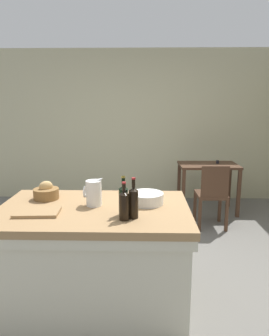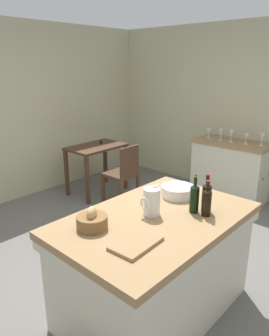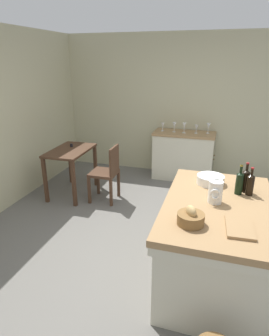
{
  "view_description": "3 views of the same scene",
  "coord_description": "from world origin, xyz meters",
  "px_view_note": "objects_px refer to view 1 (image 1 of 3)",
  "views": [
    {
      "loc": [
        0.01,
        -2.97,
        1.72
      ],
      "look_at": [
        -0.07,
        0.36,
        1.02
      ],
      "focal_mm": 33.62,
      "sensor_mm": 36.0,
      "label": 1
    },
    {
      "loc": [
        -2.14,
        -1.9,
        1.98
      ],
      "look_at": [
        0.2,
        0.25,
        0.95
      ],
      "focal_mm": 34.25,
      "sensor_mm": 36.0,
      "label": 2
    },
    {
      "loc": [
        -2.94,
        -0.46,
        2.13
      ],
      "look_at": [
        0.14,
        0.47,
        0.92
      ],
      "focal_mm": 30.98,
      "sensor_mm": 36.0,
      "label": 3
    }
  ],
  "objects_px": {
    "writing_desk": "(208,172)",
    "wine_bottle_dark": "(133,202)",
    "wooden_chair": "(212,194)",
    "wash_bowl": "(146,198)",
    "bread_basket": "(46,193)",
    "cutting_board": "(37,212)",
    "pitcher": "(94,193)",
    "wine_bottle_amber": "(123,199)",
    "island_table": "(95,252)",
    "wine_bottle_green": "(124,205)"
  },
  "relations": [
    {
      "from": "island_table",
      "to": "wine_bottle_amber",
      "type": "bearing_deg",
      "value": -33.5
    },
    {
      "from": "island_table",
      "to": "wooden_chair",
      "type": "relative_size",
      "value": 1.74
    },
    {
      "from": "pitcher",
      "to": "bread_basket",
      "type": "distance_m",
      "value": 0.49
    },
    {
      "from": "wine_bottle_amber",
      "to": "pitcher",
      "type": "bearing_deg",
      "value": 140.22
    },
    {
      "from": "cutting_board",
      "to": "wine_bottle_amber",
      "type": "bearing_deg",
      "value": -0.53
    },
    {
      "from": "wooden_chair",
      "to": "wash_bowl",
      "type": "distance_m",
      "value": 1.88
    },
    {
      "from": "cutting_board",
      "to": "wine_bottle_green",
      "type": "distance_m",
      "value": 0.7
    },
    {
      "from": "cutting_board",
      "to": "wine_bottle_amber",
      "type": "height_order",
      "value": "wine_bottle_amber"
    },
    {
      "from": "wash_bowl",
      "to": "cutting_board",
      "type": "bearing_deg",
      "value": -162.05
    },
    {
      "from": "island_table",
      "to": "wine_bottle_green",
      "type": "bearing_deg",
      "value": -45.52
    },
    {
      "from": "pitcher",
      "to": "wine_bottle_green",
      "type": "distance_m",
      "value": 0.42
    },
    {
      "from": "pitcher",
      "to": "wine_bottle_green",
      "type": "xyz_separation_m",
      "value": [
        0.27,
        -0.32,
        0.01
      ]
    },
    {
      "from": "island_table",
      "to": "writing_desk",
      "type": "xyz_separation_m",
      "value": [
        1.43,
        2.35,
        0.17
      ]
    },
    {
      "from": "island_table",
      "to": "wine_bottle_amber",
      "type": "height_order",
      "value": "wine_bottle_amber"
    },
    {
      "from": "writing_desk",
      "to": "wooden_chair",
      "type": "distance_m",
      "value": 0.69
    },
    {
      "from": "bread_basket",
      "to": "wine_bottle_amber",
      "type": "height_order",
      "value": "wine_bottle_amber"
    },
    {
      "from": "bread_basket",
      "to": "cutting_board",
      "type": "relative_size",
      "value": 0.66
    },
    {
      "from": "island_table",
      "to": "cutting_board",
      "type": "distance_m",
      "value": 0.61
    },
    {
      "from": "writing_desk",
      "to": "cutting_board",
      "type": "height_order",
      "value": "cutting_board"
    },
    {
      "from": "writing_desk",
      "to": "wine_bottle_dark",
      "type": "distance_m",
      "value": 2.83
    },
    {
      "from": "bread_basket",
      "to": "wooden_chair",
      "type": "bearing_deg",
      "value": 39.12
    },
    {
      "from": "wash_bowl",
      "to": "wine_bottle_dark",
      "type": "distance_m",
      "value": 0.36
    },
    {
      "from": "writing_desk",
      "to": "wooden_chair",
      "type": "xyz_separation_m",
      "value": [
        -0.08,
        -0.66,
        -0.15
      ]
    },
    {
      "from": "wooden_chair",
      "to": "pitcher",
      "type": "xyz_separation_m",
      "value": [
        -1.36,
        -1.64,
        0.49
      ]
    },
    {
      "from": "wooden_chair",
      "to": "wine_bottle_amber",
      "type": "height_order",
      "value": "wine_bottle_amber"
    },
    {
      "from": "wash_bowl",
      "to": "wine_bottle_amber",
      "type": "relative_size",
      "value": 0.95
    },
    {
      "from": "pitcher",
      "to": "wooden_chair",
      "type": "bearing_deg",
      "value": 50.43
    },
    {
      "from": "island_table",
      "to": "pitcher",
      "type": "distance_m",
      "value": 0.51
    },
    {
      "from": "pitcher",
      "to": "wine_bottle_amber",
      "type": "height_order",
      "value": "wine_bottle_amber"
    },
    {
      "from": "bread_basket",
      "to": "wine_bottle_dark",
      "type": "relative_size",
      "value": 0.72
    },
    {
      "from": "pitcher",
      "to": "wash_bowl",
      "type": "bearing_deg",
      "value": 8.23
    },
    {
      "from": "bread_basket",
      "to": "writing_desk",
      "type": "bearing_deg",
      "value": 48.57
    },
    {
      "from": "writing_desk",
      "to": "wooden_chair",
      "type": "relative_size",
      "value": 1.01
    },
    {
      "from": "cutting_board",
      "to": "wine_bottle_dark",
      "type": "distance_m",
      "value": 0.76
    },
    {
      "from": "wine_bottle_dark",
      "to": "wine_bottle_amber",
      "type": "distance_m",
      "value": 0.1
    },
    {
      "from": "writing_desk",
      "to": "wine_bottle_dark",
      "type": "bearing_deg",
      "value": -112.94
    },
    {
      "from": "island_table",
      "to": "wine_bottle_dark",
      "type": "relative_size",
      "value": 5.1
    },
    {
      "from": "wash_bowl",
      "to": "wine_bottle_green",
      "type": "xyz_separation_m",
      "value": [
        -0.17,
        -0.38,
        0.07
      ]
    },
    {
      "from": "wash_bowl",
      "to": "wine_bottle_dark",
      "type": "relative_size",
      "value": 0.94
    },
    {
      "from": "pitcher",
      "to": "bread_basket",
      "type": "relative_size",
      "value": 1.15
    },
    {
      "from": "wooden_chair",
      "to": "wine_bottle_green",
      "type": "relative_size",
      "value": 3.14
    },
    {
      "from": "writing_desk",
      "to": "wash_bowl",
      "type": "height_order",
      "value": "wash_bowl"
    },
    {
      "from": "wash_bowl",
      "to": "bread_basket",
      "type": "relative_size",
      "value": 1.31
    },
    {
      "from": "wine_bottle_green",
      "to": "wine_bottle_amber",
      "type": "bearing_deg",
      "value": 95.88
    },
    {
      "from": "pitcher",
      "to": "cutting_board",
      "type": "xyz_separation_m",
      "value": [
        -0.41,
        -0.21,
        -0.1
      ]
    },
    {
      "from": "bread_basket",
      "to": "wine_bottle_dark",
      "type": "xyz_separation_m",
      "value": [
        0.79,
        -0.45,
        0.07
      ]
    },
    {
      "from": "writing_desk",
      "to": "wash_bowl",
      "type": "relative_size",
      "value": 3.14
    },
    {
      "from": "wine_bottle_amber",
      "to": "bread_basket",
      "type": "bearing_deg",
      "value": 151.36
    },
    {
      "from": "wash_bowl",
      "to": "cutting_board",
      "type": "height_order",
      "value": "wash_bowl"
    },
    {
      "from": "bread_basket",
      "to": "cutting_board",
      "type": "bearing_deg",
      "value": -83.61
    }
  ]
}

